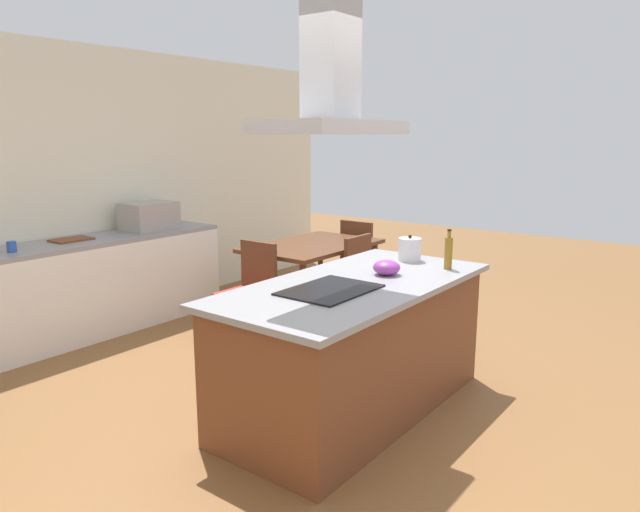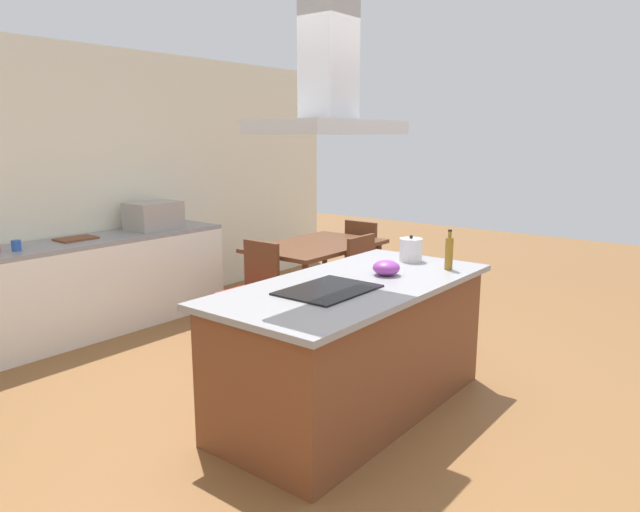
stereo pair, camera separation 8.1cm
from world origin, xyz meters
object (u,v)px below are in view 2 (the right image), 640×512
cutting_board (76,239)px  chair_at_left_end (254,284)px  mixing_bowl (386,268)px  dining_table (316,252)px  tea_kettle (411,250)px  range_hood (329,90)px  chair_facing_island (370,276)px  cooktop (328,290)px  coffee_mug_blue (16,246)px  olive_oil_bottle (449,253)px  chair_at_right_end (366,253)px  countertop_microwave (154,216)px

cutting_board → chair_at_left_end: cutting_board is taller
mixing_bowl → dining_table: 2.07m
tea_kettle → range_hood: range_hood is taller
dining_table → chair_at_left_end: size_ratio=1.57×
dining_table → chair_facing_island: 0.68m
cooktop → chair_at_left_end: cooktop is taller
dining_table → chair_facing_island: bearing=-90.0°
coffee_mug_blue → olive_oil_bottle: bearing=-62.9°
tea_kettle → chair_facing_island: 1.23m
olive_oil_bottle → range_hood: (-1.00, 0.32, 1.08)m
chair_at_right_end → chair_at_left_end: (-1.83, 0.00, 0.00)m
mixing_bowl → chair_at_right_end: 2.75m
chair_at_left_end → range_hood: 2.41m
dining_table → range_hood: (-1.83, -1.57, 1.43)m
coffee_mug_blue → tea_kettle: bearing=-58.6°
chair_facing_island → mixing_bowl: bearing=-142.6°
olive_oil_bottle → chair_at_right_end: bearing=47.2°
chair_at_right_end → range_hood: bearing=-150.3°
mixing_bowl → countertop_microwave: 2.95m
chair_at_left_end → olive_oil_bottle: bearing=-87.4°
olive_oil_bottle → mixing_bowl: bearing=148.6°
olive_oil_bottle → cutting_board: olive_oil_bottle is taller
countertop_microwave → chair_at_left_end: 1.42m
range_hood → mixing_bowl: bearing=-6.0°
cooktop → range_hood: range_hood is taller
coffee_mug_blue → chair_at_right_end: bearing=-20.5°
olive_oil_bottle → chair_at_left_end: bearing=92.6°
dining_table → chair_at_left_end: (-0.92, 0.00, -0.16)m
cooktop → tea_kettle: (1.09, 0.04, 0.08)m
tea_kettle → countertop_microwave: size_ratio=0.45×
cooktop → chair_at_left_end: 1.86m
chair_at_right_end → range_hood: size_ratio=0.99×
mixing_bowl → cutting_board: bearing=101.2°
countertop_microwave → cutting_board: bearing=176.5°
cutting_board → countertop_microwave: bearing=-3.5°
countertop_microwave → dining_table: countertop_microwave is taller
coffee_mug_blue → chair_at_left_end: coffee_mug_blue is taller
cooktop → mixing_bowl: size_ratio=3.19×
cooktop → mixing_bowl: (0.58, -0.06, 0.05)m
chair_facing_island → range_hood: size_ratio=0.99×
cutting_board → chair_at_right_end: 3.11m
cutting_board → range_hood: 3.16m
mixing_bowl → cutting_board: mixing_bowl is taller
countertop_microwave → chair_at_right_end: bearing=-34.2°
cooktop → dining_table: 2.42m
countertop_microwave → chair_at_left_end: size_ratio=0.56×
tea_kettle → chair_facing_island: tea_kettle is taller
dining_table → chair_at_right_end: (0.92, 0.00, -0.16)m
tea_kettle → mixing_bowl: tea_kettle is taller
dining_table → coffee_mug_blue: bearing=152.8°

